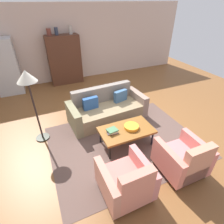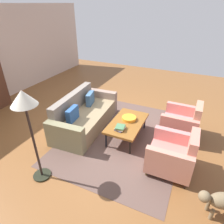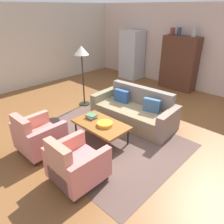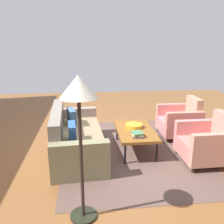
# 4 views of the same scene
# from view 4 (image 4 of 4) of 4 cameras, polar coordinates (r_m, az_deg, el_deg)

# --- Properties ---
(ground_plane) EXTENTS (11.16, 11.16, 0.00)m
(ground_plane) POSITION_cam_4_polar(r_m,az_deg,el_deg) (4.80, -4.01, -8.69)
(ground_plane) COLOR brown
(area_rug) EXTENTS (3.40, 2.60, 0.01)m
(area_rug) POSITION_cam_4_polar(r_m,az_deg,el_deg) (4.75, 4.87, -8.97)
(area_rug) COLOR brown
(area_rug) RESTS_ON ground
(couch) EXTENTS (2.15, 1.03, 0.86)m
(couch) POSITION_cam_4_polar(r_m,az_deg,el_deg) (4.56, -9.28, -6.35)
(couch) COLOR #877454
(couch) RESTS_ON ground
(coffee_table) EXTENTS (1.20, 0.70, 0.42)m
(coffee_table) POSITION_cam_4_polar(r_m,az_deg,el_deg) (4.61, 5.60, -4.66)
(coffee_table) COLOR black
(coffee_table) RESTS_ON ground
(armchair_left) EXTENTS (0.81, 0.81, 0.88)m
(armchair_left) POSITION_cam_4_polar(r_m,az_deg,el_deg) (4.49, 22.03, -6.98)
(armchair_left) COLOR #3B2D1A
(armchair_left) RESTS_ON ground
(armchair_right) EXTENTS (0.81, 0.81, 0.88)m
(armchair_right) POSITION_cam_4_polar(r_m,az_deg,el_deg) (5.50, 16.30, -2.18)
(armchair_right) COLOR #372D16
(armchair_right) RESTS_ON ground
(fruit_bowl) EXTENTS (0.33, 0.33, 0.07)m
(fruit_bowl) POSITION_cam_4_polar(r_m,az_deg,el_deg) (4.70, 5.32, -3.32)
(fruit_bowl) COLOR orange
(fruit_bowl) RESTS_ON coffee_table
(book_stack) EXTENTS (0.25, 0.22, 0.08)m
(book_stack) POSITION_cam_4_polar(r_m,az_deg,el_deg) (4.27, 6.11, -5.33)
(book_stack) COLOR #4F4C68
(book_stack) RESTS_ON coffee_table
(floor_lamp) EXTENTS (0.40, 0.40, 1.72)m
(floor_lamp) POSITION_cam_4_polar(r_m,az_deg,el_deg) (2.50, -7.95, 2.59)
(floor_lamp) COLOR black
(floor_lamp) RESTS_ON ground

